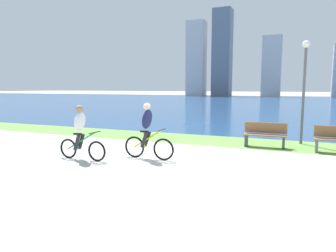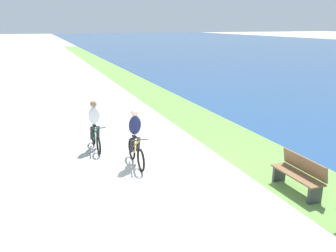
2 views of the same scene
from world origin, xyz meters
TOP-DOWN VIEW (x-y plane):
  - ground_plane at (0.00, 0.00)m, footprint 300.00×300.00m
  - grass_strip_bayside at (0.00, 3.27)m, footprint 120.00×2.45m
  - cyclist_lead at (-0.89, -0.65)m, footprint 1.65×0.52m
  - cyclist_trailing at (-2.68, -1.54)m, footprint 1.67×0.52m
  - bench_near_path at (2.22, 2.67)m, footprint 1.50×0.47m

SIDE VIEW (x-z plane):
  - ground_plane at x=0.00m, z-range 0.00..0.00m
  - grass_strip_bayside at x=0.00m, z-range 0.00..0.01m
  - bench_near_path at x=2.22m, z-range 0.00..0.90m
  - cyclist_trailing at x=-2.68m, z-range 0.00..1.66m
  - cyclist_lead at x=-0.89m, z-range -0.01..1.70m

